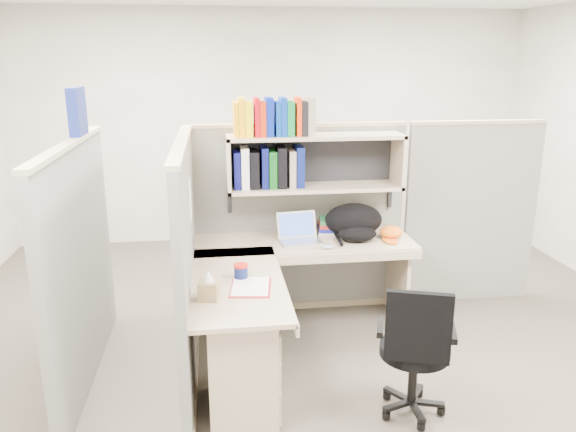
{
  "coord_description": "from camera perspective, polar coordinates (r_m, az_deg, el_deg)",
  "views": [
    {
      "loc": [
        -0.7,
        -3.64,
        2.13
      ],
      "look_at": [
        -0.18,
        0.25,
        1.03
      ],
      "focal_mm": 35.0,
      "sensor_mm": 36.0,
      "label": 1
    }
  ],
  "objects": [
    {
      "name": "ground",
      "position": [
        4.28,
        2.87,
        -14.27
      ],
      "size": [
        6.0,
        6.0,
        0.0
      ],
      "primitive_type": "plane",
      "color": "#353229",
      "rests_on": "ground"
    },
    {
      "name": "room_shell",
      "position": [
        3.74,
        3.21,
        7.78
      ],
      "size": [
        6.0,
        6.0,
        6.0
      ],
      "color": "#ABA59A",
      "rests_on": "ground"
    },
    {
      "name": "cubicle",
      "position": [
        4.28,
        -2.9,
        -0.95
      ],
      "size": [
        3.79,
        1.84,
        1.95
      ],
      "color": "slate",
      "rests_on": "ground"
    },
    {
      "name": "desk",
      "position": [
        3.77,
        -2.46,
        -11.04
      ],
      "size": [
        1.74,
        1.75,
        0.73
      ],
      "color": "tan",
      "rests_on": "ground"
    },
    {
      "name": "laptop",
      "position": [
        4.42,
        1.26,
        -1.24
      ],
      "size": [
        0.36,
        0.36,
        0.23
      ],
      "primitive_type": null,
      "rotation": [
        0.0,
        0.0,
        0.13
      ],
      "color": "#B7B6BB",
      "rests_on": "desk"
    },
    {
      "name": "backpack",
      "position": [
        4.54,
        6.87,
        -0.62
      ],
      "size": [
        0.56,
        0.5,
        0.28
      ],
      "primitive_type": null,
      "rotation": [
        0.0,
        0.0,
        -0.34
      ],
      "color": "black",
      "rests_on": "desk"
    },
    {
      "name": "orange_cap",
      "position": [
        4.62,
        10.42,
        -1.63
      ],
      "size": [
        0.24,
        0.26,
        0.1
      ],
      "primitive_type": null,
      "rotation": [
        0.0,
        0.0,
        -0.36
      ],
      "color": "orange",
      "rests_on": "desk"
    },
    {
      "name": "snack_canister",
      "position": [
        3.74,
        -4.81,
        -5.57
      ],
      "size": [
        0.1,
        0.1,
        0.09
      ],
      "color": "#0D1750",
      "rests_on": "desk"
    },
    {
      "name": "tissue_box",
      "position": [
        3.43,
        -8.09,
        -6.94
      ],
      "size": [
        0.14,
        0.14,
        0.18
      ],
      "primitive_type": null,
      "rotation": [
        0.0,
        0.0,
        -0.19
      ],
      "color": "#9B8257",
      "rests_on": "desk"
    },
    {
      "name": "mouse",
      "position": [
        4.31,
        4.08,
        -3.14
      ],
      "size": [
        0.09,
        0.06,
        0.03
      ],
      "primitive_type": "ellipsoid",
      "rotation": [
        0.0,
        0.0,
        0.09
      ],
      "color": "#7D91B2",
      "rests_on": "desk"
    },
    {
      "name": "paper_cup",
      "position": [
        4.66,
        0.66,
        -1.14
      ],
      "size": [
        0.1,
        0.1,
        0.11
      ],
      "primitive_type": "cylinder",
      "rotation": [
        0.0,
        0.0,
        -0.37
      ],
      "color": "white",
      "rests_on": "desk"
    },
    {
      "name": "book_stack",
      "position": [
        4.71,
        4.2,
        -0.93
      ],
      "size": [
        0.22,
        0.27,
        0.12
      ],
      "primitive_type": null,
      "rotation": [
        0.0,
        0.0,
        -0.14
      ],
      "color": "slate",
      "rests_on": "desk"
    },
    {
      "name": "loose_paper",
      "position": [
        3.62,
        -3.84,
        -7.14
      ],
      "size": [
        0.27,
        0.34,
        0.0
      ],
      "primitive_type": null,
      "rotation": [
        0.0,
        0.0,
        -0.13
      ],
      "color": "white",
      "rests_on": "desk"
    },
    {
      "name": "task_chair",
      "position": [
        3.6,
        12.64,
        -15.09
      ],
      "size": [
        0.51,
        0.47,
        0.89
      ],
      "color": "black",
      "rests_on": "ground"
    }
  ]
}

